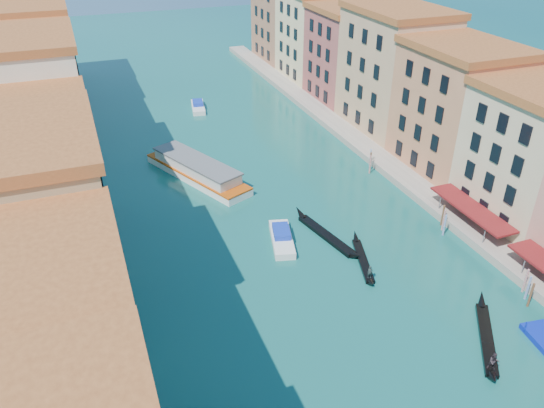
{
  "coord_description": "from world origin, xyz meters",
  "views": [
    {
      "loc": [
        -20.41,
        -4.47,
        36.03
      ],
      "look_at": [
        -2.29,
        43.46,
        6.27
      ],
      "focal_mm": 35.0,
      "sensor_mm": 36.0,
      "label": 1
    }
  ],
  "objects": [
    {
      "name": "motorboat_mid",
      "position": [
        -0.57,
        44.69,
        0.61
      ],
      "size": [
        4.21,
        7.92,
        1.57
      ],
      "rotation": [
        0.0,
        0.0,
        -0.25
      ],
      "color": "white",
      "rests_on": "ground"
    },
    {
      "name": "quay",
      "position": [
        22.0,
        65.0,
        0.5
      ],
      "size": [
        4.0,
        140.0,
        1.0
      ],
      "primitive_type": "cube",
      "color": "gray",
      "rests_on": "ground"
    },
    {
      "name": "gondola_fore",
      "position": [
        6.54,
        37.56,
        0.36
      ],
      "size": [
        3.92,
        10.3,
        2.11
      ],
      "rotation": [
        0.0,
        0.0,
        -0.3
      ],
      "color": "black",
      "rests_on": "ground"
    },
    {
      "name": "mooring_poles_right",
      "position": [
        19.1,
        28.8,
        1.3
      ],
      "size": [
        1.44,
        54.24,
        3.2
      ],
      "color": "#532D1C",
      "rests_on": "ground"
    },
    {
      "name": "right_bank_palazzos",
      "position": [
        30.0,
        65.0,
        9.75
      ],
      "size": [
        12.8,
        128.4,
        21.0
      ],
      "color": "#A35E44",
      "rests_on": "ground"
    },
    {
      "name": "gondola_right",
      "position": [
        11.17,
        22.39,
        0.47
      ],
      "size": [
        7.74,
        10.76,
        2.47
      ],
      "rotation": [
        0.0,
        0.0,
        -0.6
      ],
      "color": "black",
      "rests_on": "ground"
    },
    {
      "name": "left_bank_palazzos",
      "position": [
        -26.0,
        64.68,
        9.71
      ],
      "size": [
        12.8,
        128.4,
        21.0
      ],
      "color": "tan",
      "rests_on": "ground"
    },
    {
      "name": "vaporetto_far",
      "position": [
        -6.07,
        64.69,
        1.32
      ],
      "size": [
        11.99,
        19.8,
        2.92
      ],
      "rotation": [
        0.0,
        0.0,
        0.41
      ],
      "color": "white",
      "rests_on": "ground"
    },
    {
      "name": "motorboat_far",
      "position": [
        1.1,
        93.33,
        0.59
      ],
      "size": [
        3.56,
        7.66,
        1.53
      ],
      "rotation": [
        0.0,
        0.0,
        -0.17
      ],
      "color": "white",
      "rests_on": "ground"
    },
    {
      "name": "gondola_far",
      "position": [
        4.81,
        43.95,
        0.38
      ],
      "size": [
        3.72,
        13.01,
        1.86
      ],
      "rotation": [
        0.0,
        0.0,
        0.21
      ],
      "color": "black",
      "rests_on": "ground"
    }
  ]
}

